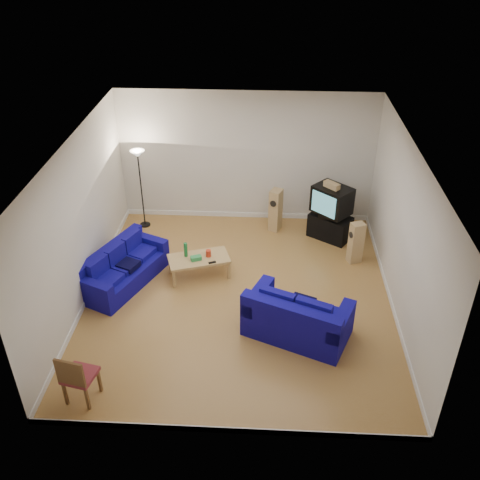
# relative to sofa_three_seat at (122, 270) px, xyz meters

# --- Properties ---
(room) EXTENTS (6.01, 6.51, 3.21)m
(room) POSITION_rel_sofa_three_seat_xyz_m (2.43, -0.39, 1.25)
(room) COLOR olive
(room) RESTS_ON ground
(sofa_three_seat) EXTENTS (1.63, 2.21, 0.78)m
(sofa_three_seat) POSITION_rel_sofa_three_seat_xyz_m (0.00, 0.00, 0.00)
(sofa_three_seat) COLOR #0F0973
(sofa_three_seat) RESTS_ON ground
(sofa_loveseat) EXTENTS (2.07, 1.65, 0.91)m
(sofa_loveseat) POSITION_rel_sofa_three_seat_xyz_m (3.53, -1.44, 0.05)
(sofa_loveseat) COLOR #0F0973
(sofa_loveseat) RESTS_ON ground
(coffee_table) EXTENTS (1.38, 0.98, 0.45)m
(coffee_table) POSITION_rel_sofa_three_seat_xyz_m (1.56, 0.30, 0.11)
(coffee_table) COLOR tan
(coffee_table) RESTS_ON ground
(bottle) EXTENTS (0.09, 0.09, 0.32)m
(bottle) POSITION_rel_sofa_three_seat_xyz_m (1.29, 0.35, 0.32)
(bottle) COLOR #197233
(bottle) RESTS_ON coffee_table
(tissue_box) EXTENTS (0.25, 0.19, 0.09)m
(tissue_box) POSITION_rel_sofa_three_seat_xyz_m (1.52, 0.22, 0.21)
(tissue_box) COLOR green
(tissue_box) RESTS_ON coffee_table
(red_canister) EXTENTS (0.11, 0.11, 0.15)m
(red_canister) POSITION_rel_sofa_three_seat_xyz_m (1.76, 0.36, 0.24)
(red_canister) COLOR red
(red_canister) RESTS_ON coffee_table
(remote) EXTENTS (0.16, 0.11, 0.02)m
(remote) POSITION_rel_sofa_three_seat_xyz_m (1.86, 0.13, 0.17)
(remote) COLOR black
(remote) RESTS_ON coffee_table
(tv_stand) EXTENTS (1.07, 0.96, 0.57)m
(tv_stand) POSITION_rel_sofa_three_seat_xyz_m (4.43, 1.99, -0.00)
(tv_stand) COLOR black
(tv_stand) RESTS_ON ground
(av_receiver) EXTENTS (0.54, 0.48, 0.10)m
(av_receiver) POSITION_rel_sofa_three_seat_xyz_m (4.38, 1.95, 0.34)
(av_receiver) COLOR black
(av_receiver) RESTS_ON tv_stand
(television) EXTENTS (1.00, 0.99, 0.63)m
(television) POSITION_rel_sofa_three_seat_xyz_m (4.41, 1.98, 0.70)
(television) COLOR black
(television) RESTS_ON av_receiver
(centre_speaker) EXTENTS (0.37, 0.37, 0.13)m
(centre_speaker) POSITION_rel_sofa_three_seat_xyz_m (4.37, 1.96, 1.08)
(centre_speaker) COLOR tan
(centre_speaker) RESTS_ON television
(speaker_left) EXTENTS (0.35, 0.38, 1.04)m
(speaker_left) POSITION_rel_sofa_three_seat_xyz_m (3.15, 2.30, 0.23)
(speaker_left) COLOR tan
(speaker_left) RESTS_ON ground
(speaker_right) EXTENTS (0.34, 0.31, 0.95)m
(speaker_right) POSITION_rel_sofa_three_seat_xyz_m (4.88, 1.02, 0.19)
(speaker_right) COLOR tan
(speaker_right) RESTS_ON ground
(floor_lamp) EXTENTS (0.33, 0.33, 1.95)m
(floor_lamp) POSITION_rel_sofa_three_seat_xyz_m (-0.02, 2.31, 1.32)
(floor_lamp) COLOR black
(floor_lamp) RESTS_ON ground
(dining_chair) EXTENTS (0.56, 0.56, 0.98)m
(dining_chair) POSITION_rel_sofa_three_seat_xyz_m (0.10, -3.15, 0.25)
(dining_chair) COLOR brown
(dining_chair) RESTS_ON ground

